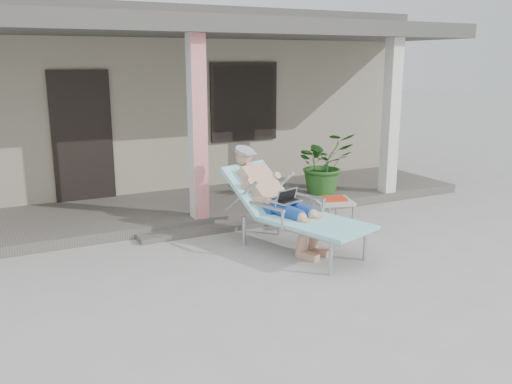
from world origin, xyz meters
TOP-DOWN VIEW (x-y plane):
  - ground at (0.00, 0.00)m, footprint 60.00×60.00m
  - house at (0.00, 6.50)m, footprint 10.40×5.40m
  - porch_deck at (0.00, 3.00)m, footprint 10.00×2.00m
  - porch_overhang at (0.00, 2.95)m, footprint 10.00×2.30m
  - porch_step at (0.00, 1.85)m, footprint 2.00×0.30m
  - lounger at (0.66, 0.82)m, footprint 1.38×2.16m
  - side_table at (1.69, 1.18)m, footprint 0.65×0.65m
  - potted_palm at (2.38, 2.48)m, footprint 1.04×0.92m

SIDE VIEW (x-z plane):
  - ground at x=0.00m, z-range 0.00..0.00m
  - porch_step at x=0.00m, z-range 0.00..0.07m
  - porch_deck at x=0.00m, z-range 0.00..0.15m
  - side_table at x=1.69m, z-range 0.16..0.63m
  - potted_palm at x=2.38m, z-range 0.15..1.23m
  - lounger at x=0.66m, z-range 0.16..1.52m
  - house at x=0.00m, z-range 0.02..3.32m
  - porch_overhang at x=0.00m, z-range 1.36..4.21m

